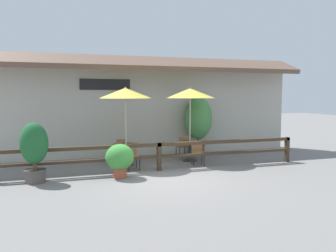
{
  "coord_description": "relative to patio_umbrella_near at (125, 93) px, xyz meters",
  "views": [
    {
      "loc": [
        -2.95,
        -9.53,
        2.57
      ],
      "look_at": [
        0.42,
        1.39,
        1.49
      ],
      "focal_mm": 35.0,
      "sensor_mm": 36.0,
      "label": 1
    }
  ],
  "objects": [
    {
      "name": "patio_umbrella_middle",
      "position": [
        2.52,
        0.04,
        0.0
      ],
      "size": [
        1.9,
        1.9,
        2.87
      ],
      "color": "#B7B2A8",
      "rests_on": "ground"
    },
    {
      "name": "chair_middle_wallside",
      "position": [
        2.49,
        0.79,
        -2.14
      ],
      "size": [
        0.44,
        0.44,
        0.88
      ],
      "rotation": [
        0.0,
        0.0,
        3.18
      ],
      "color": "olive",
      "rests_on": "ground"
    },
    {
      "name": "chair_near_wallside",
      "position": [
        -0.03,
        0.78,
        -2.14
      ],
      "size": [
        0.51,
        0.51,
        0.88
      ],
      "rotation": [
        0.0,
        0.0,
        2.9
      ],
      "color": "olive",
      "rests_on": "ground"
    },
    {
      "name": "potted_plant_entrance_palm",
      "position": [
        -0.51,
        -1.8,
        -2.03
      ],
      "size": [
        0.89,
        0.8,
        1.06
      ],
      "color": "#9E4C33",
      "rests_on": "ground"
    },
    {
      "name": "dining_table_near",
      "position": [
        -0.0,
        0.0,
        -2.02
      ],
      "size": [
        1.07,
        1.07,
        0.77
      ],
      "color": "brown",
      "rests_on": "ground"
    },
    {
      "name": "ground_plane",
      "position": [
        0.91,
        -2.28,
        -2.64
      ],
      "size": [
        60.0,
        60.0,
        0.0
      ],
      "primitive_type": "plane",
      "color": "slate"
    },
    {
      "name": "dining_table_middle",
      "position": [
        2.52,
        0.04,
        -2.02
      ],
      "size": [
        1.07,
        1.07,
        0.77
      ],
      "color": "brown",
      "rests_on": "ground"
    },
    {
      "name": "patio_railing",
      "position": [
        0.91,
        -1.23,
        -1.94
      ],
      "size": [
        10.4,
        0.14,
        0.95
      ],
      "color": "#3D2D1E",
      "rests_on": "ground"
    },
    {
      "name": "patio_umbrella_near",
      "position": [
        0.0,
        0.0,
        0.0
      ],
      "size": [
        1.9,
        1.9,
        2.87
      ],
      "color": "#B7B2A8",
      "rests_on": "ground"
    },
    {
      "name": "chair_middle_streetside",
      "position": [
        2.54,
        -0.72,
        -2.14
      ],
      "size": [
        0.49,
        0.49,
        0.88
      ],
      "rotation": [
        0.0,
        0.0,
        -0.2
      ],
      "color": "olive",
      "rests_on": "ground"
    },
    {
      "name": "chair_near_streetside",
      "position": [
        0.07,
        -0.77,
        -2.14
      ],
      "size": [
        0.46,
        0.46,
        0.88
      ],
      "rotation": [
        0.0,
        0.0,
        0.1
      ],
      "color": "olive",
      "rests_on": "ground"
    },
    {
      "name": "building_facade",
      "position": [
        0.91,
        1.82,
        -0.47
      ],
      "size": [
        14.28,
        1.49,
        4.23
      ],
      "color": "#BCB7A8",
      "rests_on": "ground"
    },
    {
      "name": "potted_plant_broad_leaf",
      "position": [
        3.38,
        1.27,
        -1.13
      ],
      "size": [
        1.21,
        1.09,
        2.5
      ],
      "color": "brown",
      "rests_on": "ground"
    },
    {
      "name": "potted_plant_small_flowering",
      "position": [
        -2.99,
        -1.6,
        -1.64
      ],
      "size": [
        0.8,
        0.72,
        1.78
      ],
      "color": "#564C47",
      "rests_on": "ground"
    }
  ]
}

